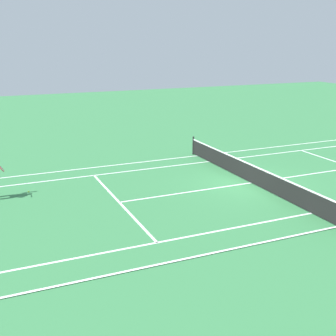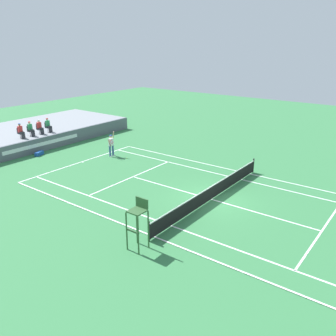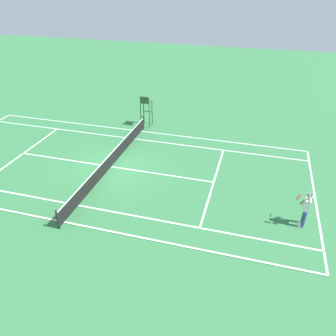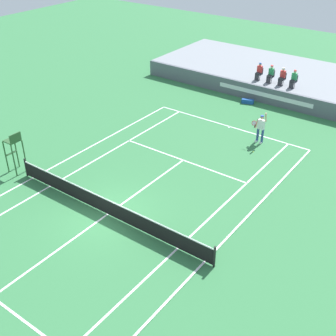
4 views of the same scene
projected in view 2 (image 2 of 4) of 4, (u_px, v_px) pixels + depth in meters
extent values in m
plane|color=#337542|center=(212.00, 200.00, 21.64)|extent=(80.00, 80.00, 0.00)
cube|color=#337542|center=(212.00, 200.00, 21.63)|extent=(10.98, 23.78, 0.02)
cube|color=white|center=(82.00, 162.00, 28.34)|extent=(10.98, 0.10, 0.01)
cube|color=white|center=(155.00, 237.00, 17.49)|extent=(0.10, 23.78, 0.01)
cube|color=white|center=(250.00, 174.00, 25.77)|extent=(0.10, 23.78, 0.01)
cube|color=white|center=(172.00, 226.00, 18.53)|extent=(0.10, 23.78, 0.01)
cube|color=white|center=(242.00, 180.00, 24.73)|extent=(0.10, 23.78, 0.01)
cube|color=white|center=(133.00, 177.00, 25.24)|extent=(8.22, 0.10, 0.01)
cube|color=white|center=(322.00, 231.00, 18.02)|extent=(8.22, 0.10, 0.01)
cube|color=white|center=(212.00, 199.00, 21.63)|extent=(0.10, 12.80, 0.01)
cube|color=white|center=(82.00, 162.00, 28.28)|extent=(0.10, 0.20, 0.01)
cylinder|color=black|center=(149.00, 231.00, 16.98)|extent=(0.10, 0.10, 1.07)
cylinder|color=black|center=(253.00, 166.00, 25.94)|extent=(0.10, 0.10, 1.07)
cube|color=black|center=(212.00, 192.00, 21.47)|extent=(11.78, 0.02, 0.84)
cube|color=white|center=(212.00, 186.00, 21.33)|extent=(11.78, 0.03, 0.06)
cube|color=#565B66|center=(42.00, 144.00, 31.01)|extent=(21.30, 0.24, 1.23)
cube|color=silver|center=(43.00, 144.00, 30.92)|extent=(7.45, 0.01, 0.32)
cube|color=gray|center=(15.00, 137.00, 33.43)|extent=(21.30, 8.36, 1.23)
cube|color=#474C56|center=(21.00, 133.00, 30.44)|extent=(0.44, 0.44, 0.06)
cube|color=#474C56|center=(19.00, 130.00, 30.47)|extent=(0.44, 0.06, 0.44)
cylinder|color=#4C4C51|center=(24.00, 136.00, 30.57)|extent=(0.04, 0.04, 0.38)
cylinder|color=#4C4C51|center=(20.00, 137.00, 30.30)|extent=(0.04, 0.04, 0.38)
cube|color=#2D2D33|center=(21.00, 133.00, 30.36)|extent=(0.34, 0.44, 0.16)
cube|color=#2D2D33|center=(23.00, 136.00, 30.34)|extent=(0.30, 0.14, 0.44)
cube|color=red|center=(20.00, 129.00, 30.35)|extent=(0.36, 0.22, 0.52)
sphere|color=#A37556|center=(19.00, 125.00, 30.23)|extent=(0.20, 0.20, 0.20)
cylinder|color=#2D4CA8|center=(19.00, 124.00, 30.20)|extent=(0.19, 0.19, 0.05)
cube|color=#474C56|center=(31.00, 131.00, 31.16)|extent=(0.44, 0.44, 0.06)
cube|color=#474C56|center=(29.00, 128.00, 31.19)|extent=(0.44, 0.06, 0.44)
cylinder|color=#4C4C51|center=(34.00, 134.00, 31.28)|extent=(0.04, 0.04, 0.38)
cylinder|color=#4C4C51|center=(30.00, 134.00, 31.01)|extent=(0.04, 0.04, 0.38)
cube|color=#2D2D33|center=(31.00, 131.00, 31.07)|extent=(0.34, 0.44, 0.16)
cube|color=#2D2D33|center=(33.00, 134.00, 31.05)|extent=(0.30, 0.14, 0.44)
cube|color=#2D8C51|center=(30.00, 127.00, 31.07)|extent=(0.36, 0.22, 0.52)
sphere|color=beige|center=(29.00, 123.00, 30.94)|extent=(0.20, 0.20, 0.20)
cylinder|color=red|center=(29.00, 122.00, 30.91)|extent=(0.19, 0.19, 0.05)
cube|color=#474C56|center=(40.00, 129.00, 31.85)|extent=(0.44, 0.44, 0.06)
cube|color=#474C56|center=(38.00, 126.00, 31.88)|extent=(0.44, 0.06, 0.44)
cylinder|color=#4C4C51|center=(43.00, 132.00, 31.97)|extent=(0.04, 0.04, 0.38)
cylinder|color=#4C4C51|center=(40.00, 132.00, 31.71)|extent=(0.04, 0.04, 0.38)
cube|color=#2D2D33|center=(41.00, 129.00, 31.77)|extent=(0.34, 0.44, 0.16)
cube|color=#2D2D33|center=(42.00, 132.00, 31.75)|extent=(0.30, 0.14, 0.44)
cube|color=red|center=(39.00, 125.00, 31.76)|extent=(0.36, 0.22, 0.52)
sphere|color=beige|center=(39.00, 121.00, 31.64)|extent=(0.20, 0.20, 0.20)
cylinder|color=white|center=(38.00, 120.00, 31.61)|extent=(0.19, 0.19, 0.05)
cube|color=#474C56|center=(48.00, 128.00, 32.51)|extent=(0.44, 0.44, 0.06)
cube|color=#474C56|center=(47.00, 125.00, 32.54)|extent=(0.44, 0.06, 0.44)
cylinder|color=#4C4C51|center=(51.00, 130.00, 32.64)|extent=(0.04, 0.04, 0.38)
cylinder|color=#4C4C51|center=(48.00, 131.00, 32.37)|extent=(0.04, 0.04, 0.38)
cube|color=#2D2D33|center=(49.00, 127.00, 32.43)|extent=(0.34, 0.44, 0.16)
cube|color=#2D2D33|center=(51.00, 130.00, 32.41)|extent=(0.30, 0.14, 0.44)
cube|color=#2D8C51|center=(47.00, 123.00, 32.42)|extent=(0.36, 0.22, 0.52)
sphere|color=tan|center=(47.00, 119.00, 32.30)|extent=(0.20, 0.20, 0.20)
cylinder|color=red|center=(47.00, 118.00, 32.27)|extent=(0.19, 0.19, 0.05)
cylinder|color=navy|center=(113.00, 151.00, 29.76)|extent=(0.15, 0.15, 0.92)
cylinder|color=navy|center=(110.00, 151.00, 29.53)|extent=(0.15, 0.15, 0.92)
cube|color=white|center=(114.00, 155.00, 29.86)|extent=(0.13, 0.29, 0.10)
cube|color=white|center=(111.00, 156.00, 29.63)|extent=(0.13, 0.29, 0.10)
cube|color=white|center=(111.00, 142.00, 29.39)|extent=(0.41, 0.26, 0.60)
sphere|color=tan|center=(111.00, 137.00, 29.23)|extent=(0.22, 0.22, 0.22)
cylinder|color=#2D4CA8|center=(111.00, 136.00, 29.20)|extent=(0.21, 0.21, 0.06)
cylinder|color=tan|center=(113.00, 135.00, 29.37)|extent=(0.10, 0.22, 0.61)
cylinder|color=tan|center=(109.00, 143.00, 29.13)|extent=(0.11, 0.33, 0.56)
cylinder|color=black|center=(110.00, 145.00, 29.07)|extent=(0.05, 0.19, 0.25)
torus|color=red|center=(112.00, 142.00, 28.89)|extent=(0.31, 0.21, 0.26)
cylinder|color=silver|center=(112.00, 142.00, 28.89)|extent=(0.28, 0.17, 0.22)
sphere|color=#D1E533|center=(127.00, 158.00, 29.21)|extent=(0.07, 0.07, 0.07)
cylinder|color=#2D562D|center=(138.00, 236.00, 15.78)|extent=(0.07, 0.07, 1.90)
cylinder|color=#2D562D|center=(127.00, 231.00, 16.17)|extent=(0.07, 0.07, 1.90)
cylinder|color=#2D562D|center=(148.00, 230.00, 16.30)|extent=(0.07, 0.07, 1.90)
cylinder|color=#2D562D|center=(137.00, 225.00, 16.70)|extent=(0.07, 0.07, 1.90)
cube|color=#2D562D|center=(137.00, 211.00, 15.91)|extent=(0.70, 0.70, 0.06)
cube|color=#2D562D|center=(142.00, 203.00, 16.08)|extent=(0.06, 0.70, 0.48)
cube|color=#2D562D|center=(133.00, 231.00, 15.97)|extent=(0.10, 0.70, 0.04)
cube|color=#194799|center=(39.00, 153.00, 30.00)|extent=(0.90, 0.58, 0.32)
cylinder|color=#194799|center=(36.00, 155.00, 29.63)|extent=(0.16, 0.32, 0.32)
cylinder|color=#194799|center=(42.00, 152.00, 30.38)|extent=(0.16, 0.32, 0.32)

